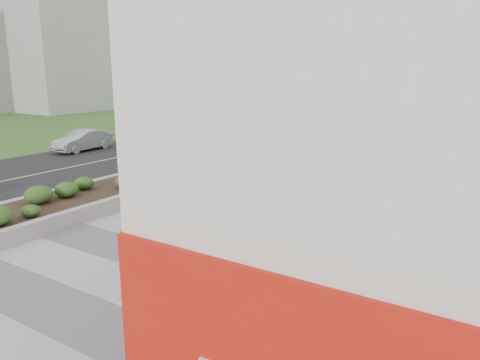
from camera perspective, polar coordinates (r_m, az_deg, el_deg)
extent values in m
plane|color=gray|center=(11.96, -16.05, -11.98)|extent=(160.00, 160.00, 0.00)
cube|color=#A8A8AD|center=(13.91, -6.67, -7.79)|extent=(8.00, 36.00, 0.01)
cube|color=#B7110E|center=(16.87, 17.37, 0.79)|extent=(0.12, 24.00, 3.00)
cube|color=#9E9EA0|center=(27.07, 1.66, 3.40)|extent=(3.00, 0.30, 0.55)
cube|color=#9E9EA0|center=(21.15, -14.15, 0.10)|extent=(0.30, 18.00, 0.55)
cube|color=#9E9EA0|center=(19.31, -8.66, -0.91)|extent=(0.30, 18.00, 0.55)
cube|color=#2D2116|center=(20.21, -11.52, -0.45)|extent=(2.40, 17.40, 0.50)
cube|color=black|center=(25.16, -22.16, 0.98)|extent=(10.00, 40.00, 0.00)
cylinder|color=black|center=(29.15, 0.34, 7.76)|extent=(0.12, 0.12, 4.20)
cube|color=black|center=(28.93, 0.65, 10.99)|extent=(0.18, 0.28, 0.80)
cylinder|color=black|center=(34.62, -13.20, 8.32)|extent=(0.12, 0.12, 4.20)
cube|color=black|center=(34.38, -13.14, 11.05)|extent=(0.18, 0.28, 0.80)
cube|color=#ADAAA3|center=(65.15, -23.41, 17.75)|extent=(18.00, 12.00, 22.00)
cube|color=#ADAAA3|center=(63.53, 21.76, 17.12)|extent=(16.00, 12.00, 20.00)
cylinder|color=#595654|center=(13.62, -5.03, -8.24)|extent=(0.44, 0.44, 0.01)
cube|color=black|center=(21.50, 6.10, 0.08)|extent=(0.47, 0.74, 0.02)
imported|color=#232328|center=(21.36, 6.14, 1.74)|extent=(0.54, 0.46, 1.25)
sphere|color=blue|center=(21.25, 6.18, 3.29)|extent=(0.23, 0.23, 0.23)
imported|color=#A5A9AD|center=(30.70, -18.60, 4.61)|extent=(1.58, 3.99, 1.29)
imported|color=black|center=(33.75, 2.75, 6.13)|extent=(2.80, 5.03, 1.38)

